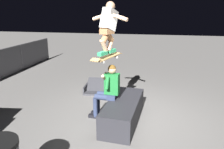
# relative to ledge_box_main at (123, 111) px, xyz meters

# --- Properties ---
(ground_plane) EXTENTS (40.00, 40.00, 0.00)m
(ground_plane) POSITION_rel_ledge_box_main_xyz_m (0.15, -0.09, -0.27)
(ground_plane) COLOR slate
(ledge_box_main) EXTENTS (1.91, 0.83, 0.54)m
(ledge_box_main) POSITION_rel_ledge_box_main_xyz_m (0.00, 0.00, 0.00)
(ledge_box_main) COLOR #28282D
(ledge_box_main) RESTS_ON ground
(person_sitting_on_ledge) EXTENTS (0.59, 0.76, 1.37)m
(person_sitting_on_ledge) POSITION_rel_ledge_box_main_xyz_m (0.10, 0.41, 0.51)
(person_sitting_on_ledge) COLOR #2D3856
(person_sitting_on_ledge) RESTS_ON ground
(skateboard) EXTENTS (1.03, 0.54, 0.13)m
(skateboard) POSITION_rel_ledge_box_main_xyz_m (-0.03, 0.38, 1.31)
(skateboard) COLOR #AD8451
(skater_airborne) EXTENTS (0.63, 0.86, 1.12)m
(skater_airborne) POSITION_rel_ledge_box_main_xyz_m (0.02, 0.36, 1.99)
(skater_airborne) COLOR #2D9E66
(kicker_ramp) EXTENTS (1.02, 0.93, 0.44)m
(kicker_ramp) POSITION_rel_ledge_box_main_xyz_m (1.87, 1.14, -0.20)
(kicker_ramp) COLOR #38383D
(kicker_ramp) RESTS_ON ground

